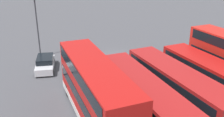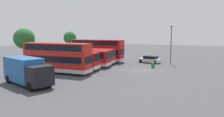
% 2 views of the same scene
% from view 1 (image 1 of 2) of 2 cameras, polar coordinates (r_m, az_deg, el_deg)
% --- Properties ---
extents(ground_plane, '(140.00, 140.00, 0.00)m').
position_cam_1_polar(ground_plane, '(30.65, 1.42, 0.42)').
color(ground_plane, '#47474C').
extents(bus_single_deck_second, '(2.76, 10.16, 2.95)m').
position_cam_1_polar(bus_single_deck_second, '(23.60, 21.09, -3.57)').
color(bus_single_deck_second, '#B71411').
rests_on(bus_single_deck_second, ground).
extents(bus_single_deck_third, '(2.75, 11.66, 2.95)m').
position_cam_1_polar(bus_single_deck_third, '(21.08, 14.42, -5.78)').
color(bus_single_deck_third, '#A51919').
rests_on(bus_single_deck_third, ground).
extents(bus_single_deck_fourth, '(2.95, 11.68, 2.95)m').
position_cam_1_polar(bus_single_deck_fourth, '(18.99, 6.83, -8.42)').
color(bus_single_deck_fourth, '#A51919').
rests_on(bus_single_deck_fourth, ground).
extents(bus_double_decker_fifth, '(2.94, 11.41, 4.55)m').
position_cam_1_polar(bus_double_decker_fifth, '(17.84, -3.90, -7.38)').
color(bus_double_decker_fifth, '#B71411').
rests_on(bus_double_decker_fifth, ground).
extents(car_hatchback_silver, '(2.79, 4.59, 1.43)m').
position_cam_1_polar(car_hatchback_silver, '(27.79, -14.99, -1.09)').
color(car_hatchback_silver, silver).
rests_on(car_hatchback_silver, ground).
extents(lamp_post_tall, '(0.70, 0.30, 7.28)m').
position_cam_1_polar(lamp_post_tall, '(30.54, -16.78, 7.90)').
color(lamp_post_tall, '#38383D').
rests_on(lamp_post_tall, ground).
extents(waste_bin_yellow, '(0.60, 0.60, 0.95)m').
position_cam_1_polar(waste_bin_yellow, '(30.67, -5.12, 1.30)').
color(waste_bin_yellow, '#197F33').
rests_on(waste_bin_yellow, ground).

